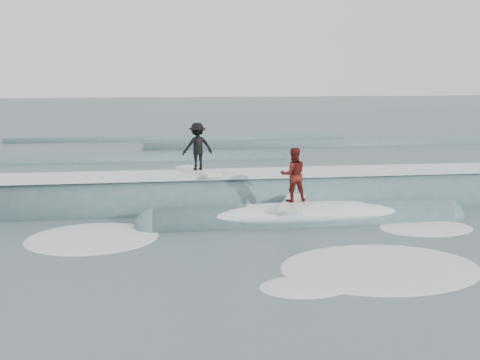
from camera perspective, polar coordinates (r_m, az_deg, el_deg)
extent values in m
plane|color=#395054|center=(13.89, 1.75, -7.23)|extent=(160.00, 160.00, 0.00)
cylinder|color=#3C6366|center=(18.03, -0.40, -2.79)|extent=(18.47, 2.08, 2.08)
cylinder|color=#3C6366|center=(16.26, 6.86, -4.49)|extent=(9.00, 1.14, 1.14)
sphere|color=#3C6366|center=(15.80, -9.24, -5.03)|extent=(1.14, 1.14, 1.14)
sphere|color=#3C6366|center=(17.87, 21.03, -3.72)|extent=(1.14, 1.14, 1.14)
cube|color=white|center=(17.79, -0.40, 0.68)|extent=(18.00, 1.30, 0.14)
ellipsoid|color=white|center=(16.18, 6.89, -3.47)|extent=(7.60, 1.30, 0.60)
cube|color=silver|center=(17.66, -4.51, 0.96)|extent=(1.47, 2.01, 0.10)
imported|color=black|center=(17.53, -4.56, 3.61)|extent=(1.10, 0.78, 1.55)
cube|color=silver|center=(16.01, 5.65, -2.42)|extent=(1.22, 2.06, 0.10)
imported|color=#551410|center=(15.83, 5.71, 0.58)|extent=(0.79, 0.62, 1.61)
ellipsoid|color=white|center=(16.48, 19.20, -4.85)|extent=(2.75, 1.87, 0.10)
ellipsoid|color=white|center=(15.20, -15.48, -5.98)|extent=(3.51, 2.39, 0.10)
ellipsoid|color=white|center=(12.97, 14.70, -9.02)|extent=(4.50, 3.07, 0.10)
ellipsoid|color=white|center=(11.59, 6.95, -11.24)|extent=(2.01, 1.37, 0.10)
cylinder|color=#3C6366|center=(27.84, -17.90, 1.78)|extent=(22.00, 0.70, 0.70)
cylinder|color=#3C6366|center=(32.65, 9.42, 3.56)|extent=(22.00, 0.80, 0.80)
cylinder|color=#3C6366|center=(35.27, -6.48, 4.23)|extent=(22.00, 0.60, 0.60)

